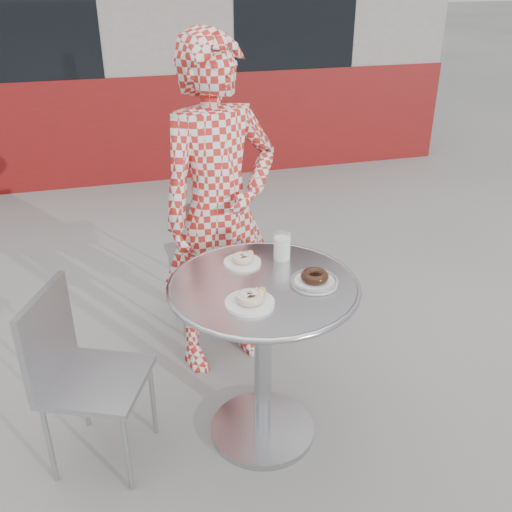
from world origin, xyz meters
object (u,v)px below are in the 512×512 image
object	(u,v)px
plate_near	(250,299)
milk_cup	(282,247)
seated_person	(219,212)
chair_left	(99,411)
plate_checker	(314,280)
plate_far	(243,260)
bistro_table	(263,324)
chair_far	(206,281)

from	to	relation	value
plate_near	milk_cup	bearing A→B (deg)	54.55
seated_person	plate_near	distance (m)	0.76
chair_left	plate_checker	xyz separation A→B (m)	(0.89, -0.10, 0.55)
plate_far	milk_cup	size ratio (longest dim) A/B	1.31
chair_left	plate_far	size ratio (longest dim) A/B	5.04
bistro_table	chair_far	xyz separation A→B (m)	(-0.06, 1.01, -0.34)
bistro_table	plate_far	bearing A→B (deg)	100.66
plate_checker	milk_cup	world-z (taller)	milk_cup
bistro_table	chair_left	distance (m)	0.78
bistro_table	chair_far	distance (m)	1.06
seated_person	plate_near	xyz separation A→B (m)	(-0.05, -0.76, -0.04)
bistro_table	chair_left	size ratio (longest dim) A/B	0.98
plate_far	plate_checker	distance (m)	0.33
chair_left	milk_cup	xyz separation A→B (m)	(0.83, 0.13, 0.59)
plate_near	milk_cup	size ratio (longest dim) A/B	1.54
chair_left	plate_near	world-z (taller)	plate_near
chair_far	milk_cup	distance (m)	1.03
seated_person	plate_near	size ratio (longest dim) A/B	9.03
plate_checker	plate_far	bearing A→B (deg)	133.90
seated_person	plate_far	world-z (taller)	seated_person
chair_left	bistro_table	bearing A→B (deg)	-70.06
plate_near	chair_far	bearing A→B (deg)	88.33
seated_person	plate_far	size ratio (longest dim) A/B	10.62
chair_left	plate_far	distance (m)	0.87
plate_near	bistro_table	bearing A→B (deg)	55.93
bistro_table	chair_far	world-z (taller)	chair_far
bistro_table	plate_near	xyz separation A→B (m)	(-0.09, -0.13, 0.21)
chair_far	chair_left	bearing A→B (deg)	52.38
plate_checker	milk_cup	xyz separation A→B (m)	(-0.06, 0.23, 0.04)
chair_left	plate_checker	bearing A→B (deg)	-72.30
chair_far	plate_far	xyz separation A→B (m)	(0.02, -0.81, 0.54)
chair_left	chair_far	bearing A→B (deg)	-9.60
seated_person	milk_cup	xyz separation A→B (m)	(0.18, -0.44, -0.00)
bistro_table	milk_cup	xyz separation A→B (m)	(0.14, 0.18, 0.25)
milk_cup	seated_person	bearing A→B (deg)	111.81
bistro_table	seated_person	size ratio (longest dim) A/B	0.47
seated_person	milk_cup	world-z (taller)	seated_person
plate_near	milk_cup	world-z (taller)	milk_cup
chair_left	plate_far	world-z (taller)	plate_far
bistro_table	seated_person	distance (m)	0.67
plate_far	plate_near	distance (m)	0.33
seated_person	milk_cup	distance (m)	0.47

